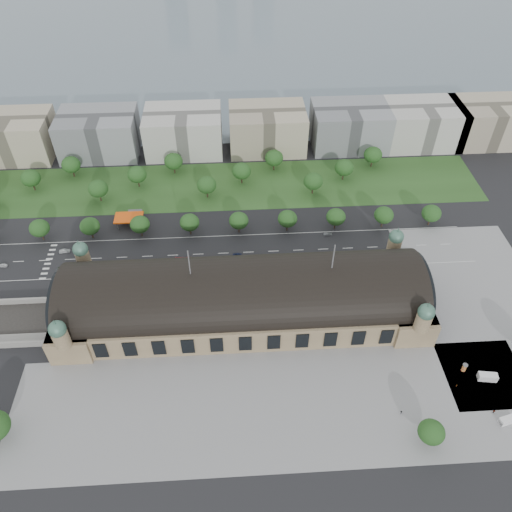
{
  "coord_description": "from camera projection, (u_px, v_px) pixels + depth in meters",
  "views": [
    {
      "loc": [
        -2.76,
        -135.81,
        162.81
      ],
      "look_at": [
        6.54,
        20.47,
        14.0
      ],
      "focal_mm": 35.0,
      "sensor_mm": 36.0,
      "label": 1
    }
  ],
  "objects": [
    {
      "name": "parked_car_4",
      "position": [
        109.0,
        276.0,
        225.6
      ],
      "size": [
        4.29,
        2.97,
        1.34
      ],
      "primitive_type": "imported",
      "rotation": [
        0.0,
        0.0,
        -1.15
      ],
      "color": "#B8B8BA",
      "rests_on": "ground"
    },
    {
      "name": "road_slab",
      "position": [
        198.0,
        254.0,
        237.18
      ],
      "size": [
        260.0,
        26.0,
        0.1
      ],
      "primitive_type": "cube",
      "color": "black",
      "rests_on": "ground"
    },
    {
      "name": "tree_row_8",
      "position": [
        384.0,
        215.0,
        246.88
      ],
      "size": [
        9.6,
        9.6,
        11.52
      ],
      "color": "#2D2116",
      "rests_on": "ground"
    },
    {
      "name": "traffic_car_0",
      "position": [
        2.0,
        265.0,
        230.7
      ],
      "size": [
        4.48,
        2.06,
        1.49
      ],
      "primitive_type": "imported",
      "rotation": [
        0.0,
        0.0,
        -1.64
      ],
      "color": "silver",
      "rests_on": "ground"
    },
    {
      "name": "tree_belt_9",
      "position": [
        313.0,
        181.0,
        266.82
      ],
      "size": [
        10.4,
        10.4,
        12.48
      ],
      "color": "#2D2116",
      "rests_on": "ground"
    },
    {
      "name": "office_6",
      "position": [
        423.0,
        124.0,
        303.46
      ],
      "size": [
        45.0,
        32.0,
        24.0
      ],
      "primitive_type": "cube",
      "color": "#BCB9B2",
      "rests_on": "ground"
    },
    {
      "name": "tree_belt_1",
      "position": [
        31.0,
        178.0,
        268.96
      ],
      "size": [
        10.4,
        10.4,
        12.48
      ],
      "color": "#2D2116",
      "rests_on": "ground"
    },
    {
      "name": "tree_belt_11",
      "position": [
        373.0,
        155.0,
        285.82
      ],
      "size": [
        10.4,
        10.4,
        12.48
      ],
      "color": "#2D2116",
      "rests_on": "ground"
    },
    {
      "name": "traffic_car_5",
      "position": [
        328.0,
        234.0,
        246.6
      ],
      "size": [
        4.29,
        1.63,
        1.4
      ],
      "primitive_type": "imported",
      "rotation": [
        0.0,
        0.0,
        1.61
      ],
      "color": "#54565B",
      "rests_on": "ground"
    },
    {
      "name": "plaza_south",
      "position": [
        276.0,
        407.0,
        179.14
      ],
      "size": [
        190.0,
        48.0,
        0.12
      ],
      "primitive_type": "cube",
      "color": "gray",
      "rests_on": "ground"
    },
    {
      "name": "traffic_car_4",
      "position": [
        237.0,
        255.0,
        236.0
      ],
      "size": [
        4.39,
        2.14,
        1.44
      ],
      "primitive_type": "imported",
      "rotation": [
        0.0,
        0.0,
        -1.68
      ],
      "color": "#171F40",
      "rests_on": "ground"
    },
    {
      "name": "tree_belt_3",
      "position": [
        98.0,
        189.0,
        261.91
      ],
      "size": [
        10.4,
        10.4,
        12.48
      ],
      "color": "#2D2116",
      "rests_on": "ground"
    },
    {
      "name": "tree_row_7",
      "position": [
        336.0,
        217.0,
        245.85
      ],
      "size": [
        9.6,
        9.6,
        11.52
      ],
      "color": "#2D2116",
      "rests_on": "ground"
    },
    {
      "name": "station",
      "position": [
        243.0,
        298.0,
        203.47
      ],
      "size": [
        150.0,
        48.4,
        44.3
      ],
      "color": "#A08663",
      "rests_on": "ground"
    },
    {
      "name": "office_5",
      "position": [
        350.0,
        126.0,
        301.52
      ],
      "size": [
        45.0,
        32.0,
        24.0
      ],
      "primitive_type": "cube",
      "color": "gray",
      "rests_on": "ground"
    },
    {
      "name": "office_2",
      "position": [
        99.0,
        134.0,
        295.07
      ],
      "size": [
        45.0,
        32.0,
        24.0
      ],
      "primitive_type": "cube",
      "color": "gray",
      "rests_on": "ground"
    },
    {
      "name": "parked_car_2",
      "position": [
        156.0,
        276.0,
        225.85
      ],
      "size": [
        4.75,
        3.49,
        1.28
      ],
      "primitive_type": "imported",
      "rotation": [
        0.0,
        0.0,
        -1.13
      ],
      "color": "#16183F",
      "rests_on": "ground"
    },
    {
      "name": "office_7",
      "position": [
        487.0,
        122.0,
        305.18
      ],
      "size": [
        45.0,
        32.0,
        24.0
      ],
      "primitive_type": "cube",
      "color": "#B2A78C",
      "rests_on": "ground"
    },
    {
      "name": "tree_belt_4",
      "position": [
        137.0,
        174.0,
        271.41
      ],
      "size": [
        10.4,
        10.4,
        12.48
      ],
      "color": "#2D2116",
      "rests_on": "ground"
    },
    {
      "name": "office_1",
      "position": [
        13.0,
        136.0,
        292.91
      ],
      "size": [
        45.0,
        32.0,
        24.0
      ],
      "primitive_type": "cube",
      "color": "#B2A78C",
      "rests_on": "ground"
    },
    {
      "name": "traffic_car_2",
      "position": [
        143.0,
        270.0,
        228.4
      ],
      "size": [
        5.17,
        2.44,
        1.43
      ],
      "primitive_type": "imported",
      "rotation": [
        0.0,
        0.0,
        -1.56
      ],
      "color": "black",
      "rests_on": "ground"
    },
    {
      "name": "bus_east",
      "position": [
        269.0,
        265.0,
        229.39
      ],
      "size": [
        13.13,
        3.59,
        3.63
      ],
      "primitive_type": "imported",
      "rotation": [
        0.0,
        0.0,
        1.53
      ],
      "color": "beige",
      "rests_on": "ground"
    },
    {
      "name": "tree_belt_10",
      "position": [
        344.0,
        167.0,
        276.32
      ],
      "size": [
        10.4,
        10.4,
        12.48
      ],
      "color": "#2D2116",
      "rests_on": "ground"
    },
    {
      "name": "van_east",
      "position": [
        486.0,
        377.0,
        186.55
      ],
      "size": [
        7.23,
        3.77,
        2.99
      ],
      "rotation": [
        0.0,
        0.0,
        -0.15
      ],
      "color": "white",
      "rests_on": "ground"
    },
    {
      "name": "pedestrian_4",
      "position": [
        401.0,
        413.0,
        176.64
      ],
      "size": [
        1.02,
        1.19,
        1.72
      ],
      "primitive_type": "imported",
      "rotation": [
        0.0,
        0.0,
        4.12
      ],
      "color": "gray",
      "rests_on": "ground"
    },
    {
      "name": "tree_row_6",
      "position": [
        288.0,
        219.0,
        244.81
      ],
      "size": [
        9.6,
        9.6,
        11.52
      ],
      "color": "#2D2116",
      "rests_on": "ground"
    },
    {
      "name": "tree_row_5",
      "position": [
        239.0,
        221.0,
        243.78
      ],
      "size": [
        9.6,
        9.6,
        11.52
      ],
      "color": "#2D2116",
      "rests_on": "ground"
    },
    {
      "name": "tree_belt_6",
      "position": [
        207.0,
        185.0,
        264.37
      ],
      "size": [
        10.4,
        10.4,
        12.48
      ],
      "color": "#2D2116",
      "rests_on": "ground"
    },
    {
      "name": "tree_belt_5",
      "position": [
        173.0,
        161.0,
        280.91
      ],
      "size": [
        10.4,
        10.4,
        12.48
      ],
      "color": "#2D2116",
      "rests_on": "ground"
    },
    {
      "name": "tree_plaza_s",
      "position": [
        431.0,
        432.0,
        165.03
      ],
      "size": [
        9.0,
        9.0,
        10.64
      ],
      "color": "#2D2116",
      "rests_on": "ground"
    },
    {
      "name": "tree_belt_8",
      "position": [
        274.0,
        158.0,
        283.37
      ],
      "size": [
        10.4,
        10.4,
        12.48
      ],
      "color": "#2D2116",
      "rests_on": "ground"
    },
    {
      "name": "lake",
      "position": [
        229.0,
        45.0,
        426.16
      ],
      "size": [
        700.0,
        320.0,
        0.08
      ],
      "primitive_type": "cube",
      "color": "slate",
      "rests_on": "ground"
    },
    {
      "name": "advertising_column",
      "position": [
        464.0,
        368.0,
        189.0
      ],
      "size": [
        1.94,
        1.94,
        3.67
      ],
      "color": "#C84432",
      "rests_on": "ground"
    },
    {
      "name": "pedestrian_1",
      "position": [
        457.0,
        386.0,
        184.57
      ],
      "size": [
        0.65,
        0.71,
        1.62
      ],
      "primitive_type": "imported",
      "rotation": [
        0.0,
        0.0,
        0.98
      ],
      "color": "gray",
      "rests_on": "ground"
    },
    {
      "name": "tree_row_3",
      "position": [
        140.0,
        224.0,
        241.71
      ],
      "size": [
        9.6,
        9.6,
        11.52
      ],
      "color": "#2D2116",
      "rests_on": "ground"
    },
    {
      "name": "pedestrian_3",
      "position": [
        494.0,
        411.0,
        176.89
      ],
      "size": [
        1.17,
        0.76,
        1.85
      ],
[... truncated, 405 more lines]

